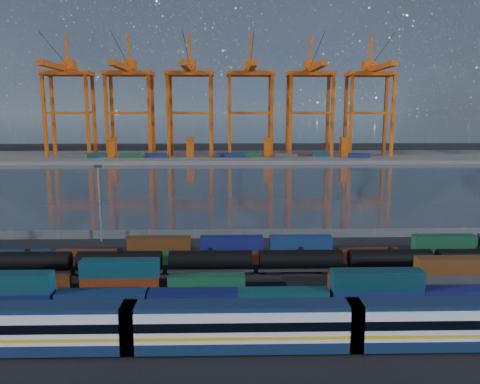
{
  "coord_description": "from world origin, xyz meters",
  "views": [
    {
      "loc": [
        -2.34,
        -72.24,
        27.4
      ],
      "look_at": [
        0.0,
        30.0,
        10.0
      ],
      "focal_mm": 35.0,
      "sensor_mm": 36.0,
      "label": 1
    }
  ],
  "objects": [
    {
      "name": "gantry_cranes",
      "position": [
        -7.5,
        203.1,
        43.88
      ],
      "size": [
        202.53,
        52.86,
        71.58
      ],
      "color": "#C34A0D",
      "rests_on": "ground"
    },
    {
      "name": "harbor_water",
      "position": [
        0.0,
        105.0,
        0.01
      ],
      "size": [
        700.0,
        700.0,
        0.0
      ],
      "primitive_type": "plane",
      "color": "#2E3943",
      "rests_on": "ground"
    },
    {
      "name": "quay_containers",
      "position": [
        -11.0,
        195.46,
        3.3
      ],
      "size": [
        172.58,
        10.99,
        2.6
      ],
      "color": "navy",
      "rests_on": "far_quay"
    },
    {
      "name": "passenger_train",
      "position": [
        -0.93,
        -21.63,
        2.94
      ],
      "size": [
        79.65,
        3.41,
        5.86
      ],
      "color": "silver",
      "rests_on": "ground"
    },
    {
      "name": "far_quay",
      "position": [
        0.0,
        210.0,
        1.0
      ],
      "size": [
        700.0,
        70.0,
        2.0
      ],
      "primitive_type": "cube",
      "color": "#514F4C",
      "rests_on": "ground"
    },
    {
      "name": "straddle_carriers",
      "position": [
        -2.5,
        200.0,
        7.82
      ],
      "size": [
        140.0,
        7.0,
        11.1
      ],
      "color": "#C34A0D",
      "rests_on": "far_quay"
    },
    {
      "name": "yard_light_mast",
      "position": [
        -30.0,
        26.0,
        9.3
      ],
      "size": [
        1.6,
        0.4,
        16.6
      ],
      "color": "slate",
      "rests_on": "ground"
    },
    {
      "name": "distant_mountains",
      "position": [
        63.02,
        1600.0,
        220.29
      ],
      "size": [
        2470.0,
        1100.0,
        520.0
      ],
      "color": "#1E2630",
      "rests_on": "ground"
    },
    {
      "name": "container_row_north",
      "position": [
        12.51,
        10.94,
        2.02
      ],
      "size": [
        140.57,
        2.33,
        4.97
      ],
      "color": "navy",
      "rests_on": "ground"
    },
    {
      "name": "container_row_south",
      "position": [
        -6.38,
        -9.79,
        2.02
      ],
      "size": [
        128.01,
        2.6,
        5.54
      ],
      "color": "#484B4E",
      "rests_on": "ground"
    },
    {
      "name": "tanker_string",
      "position": [
        -5.63,
        4.91,
        2.27
      ],
      "size": [
        138.7,
        3.16,
        4.52
      ],
      "color": "black",
      "rests_on": "ground"
    },
    {
      "name": "container_row_mid",
      "position": [
        13.85,
        -3.02,
        1.94
      ],
      "size": [
        141.76,
        2.43,
        5.17
      ],
      "color": "#404145",
      "rests_on": "ground"
    },
    {
      "name": "ground",
      "position": [
        0.0,
        0.0,
        0.0
      ],
      "size": [
        700.0,
        700.0,
        0.0
      ],
      "primitive_type": "plane",
      "color": "black",
      "rests_on": "ground"
    },
    {
      "name": "waterfront_fence",
      "position": [
        -0.0,
        28.0,
        1.0
      ],
      "size": [
        160.12,
        0.12,
        2.2
      ],
      "color": "#595B5E",
      "rests_on": "ground"
    }
  ]
}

